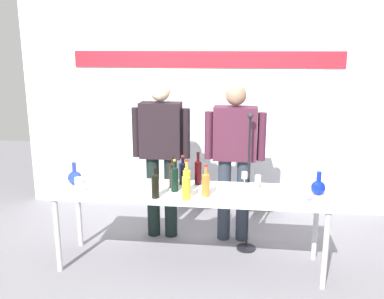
% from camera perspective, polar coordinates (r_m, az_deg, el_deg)
% --- Properties ---
extents(ground_plane, '(10.00, 10.00, 0.00)m').
position_cam_1_polar(ground_plane, '(4.30, -0.25, -15.26)').
color(ground_plane, slate).
extents(back_wall, '(4.75, 0.11, 3.00)m').
position_cam_1_polar(back_wall, '(5.35, 1.89, 7.55)').
color(back_wall, white).
rests_on(back_wall, ground).
extents(display_table, '(2.55, 0.63, 0.77)m').
position_cam_1_polar(display_table, '(4.00, -0.27, -6.36)').
color(display_table, white).
rests_on(display_table, ground).
extents(decanter_blue_left, '(0.13, 0.13, 0.22)m').
position_cam_1_polar(decanter_blue_left, '(4.28, -15.55, -3.64)').
color(decanter_blue_left, '#1F359E').
rests_on(decanter_blue_left, display_table).
extents(decanter_blue_right, '(0.13, 0.13, 0.22)m').
position_cam_1_polar(decanter_blue_right, '(4.03, 16.67, -4.85)').
color(decanter_blue_right, '#0D22B5').
rests_on(decanter_blue_right, display_table).
extents(presenter_left, '(0.63, 0.22, 1.73)m').
position_cam_1_polar(presenter_left, '(4.57, -4.18, 0.06)').
color(presenter_left, black).
rests_on(presenter_left, ground).
extents(presenter_right, '(0.64, 0.22, 1.70)m').
position_cam_1_polar(presenter_right, '(4.49, 5.77, -0.40)').
color(presenter_right, '#2C3441').
rests_on(presenter_right, ground).
extents(wine_bottle_0, '(0.07, 0.07, 0.29)m').
position_cam_1_polar(wine_bottle_0, '(3.72, -0.82, -4.94)').
color(wine_bottle_0, gold).
rests_on(wine_bottle_0, display_table).
extents(wine_bottle_1, '(0.06, 0.06, 0.32)m').
position_cam_1_polar(wine_bottle_1, '(4.03, -2.64, -3.31)').
color(wine_bottle_1, black).
rests_on(wine_bottle_1, display_table).
extents(wine_bottle_2, '(0.07, 0.07, 0.29)m').
position_cam_1_polar(wine_bottle_2, '(4.12, -1.25, -3.06)').
color(wine_bottle_2, black).
rests_on(wine_bottle_2, display_table).
extents(wine_bottle_3, '(0.07, 0.07, 0.30)m').
position_cam_1_polar(wine_bottle_3, '(3.80, 1.88, -4.56)').
color(wine_bottle_3, orange).
rests_on(wine_bottle_3, display_table).
extents(wine_bottle_4, '(0.07, 0.07, 0.32)m').
position_cam_1_polar(wine_bottle_4, '(4.12, 0.82, -2.91)').
color(wine_bottle_4, black).
rests_on(wine_bottle_4, display_table).
extents(wine_bottle_5, '(0.07, 0.07, 0.31)m').
position_cam_1_polar(wine_bottle_5, '(3.93, -2.37, -3.83)').
color(wine_bottle_5, black).
rests_on(wine_bottle_5, display_table).
extents(wine_bottle_6, '(0.07, 0.07, 0.31)m').
position_cam_1_polar(wine_bottle_6, '(3.90, -0.72, -4.01)').
color(wine_bottle_6, gold).
rests_on(wine_bottle_6, display_table).
extents(wine_bottle_7, '(0.07, 0.07, 0.29)m').
position_cam_1_polar(wine_bottle_7, '(3.77, -4.99, -4.71)').
color(wine_bottle_7, black).
rests_on(wine_bottle_7, display_table).
extents(wine_glass_left_0, '(0.06, 0.06, 0.17)m').
position_cam_1_polar(wine_glass_left_0, '(4.08, -13.63, -3.66)').
color(wine_glass_left_0, white).
rests_on(wine_glass_left_0, display_table).
extents(wine_glass_left_1, '(0.07, 0.07, 0.15)m').
position_cam_1_polar(wine_glass_left_1, '(4.02, -15.09, -4.22)').
color(wine_glass_left_1, white).
rests_on(wine_glass_left_1, display_table).
extents(wine_glass_left_2, '(0.07, 0.07, 0.14)m').
position_cam_1_polar(wine_glass_left_2, '(3.95, -12.20, -4.54)').
color(wine_glass_left_2, white).
rests_on(wine_glass_left_2, display_table).
extents(wine_glass_left_3, '(0.06, 0.06, 0.17)m').
position_cam_1_polar(wine_glass_left_3, '(4.23, -13.10, -3.00)').
color(wine_glass_left_3, white).
rests_on(wine_glass_left_3, display_table).
extents(wine_glass_right_0, '(0.06, 0.06, 0.14)m').
position_cam_1_polar(wine_glass_right_0, '(4.04, 8.88, -4.04)').
color(wine_glass_right_0, white).
rests_on(wine_glass_right_0, display_table).
extents(wine_glass_right_1, '(0.06, 0.06, 0.14)m').
position_cam_1_polar(wine_glass_right_1, '(3.78, 9.86, -5.26)').
color(wine_glass_right_1, white).
rests_on(wine_glass_right_1, display_table).
extents(wine_glass_right_2, '(0.06, 0.06, 0.13)m').
position_cam_1_polar(wine_glass_right_2, '(4.14, 7.10, -3.51)').
color(wine_glass_right_2, white).
rests_on(wine_glass_right_2, display_table).
extents(wine_glass_right_3, '(0.06, 0.06, 0.14)m').
position_cam_1_polar(wine_glass_right_3, '(3.76, 15.28, -5.67)').
color(wine_glass_right_3, white).
rests_on(wine_glass_right_3, display_table).
extents(microphone_stand, '(0.20, 0.20, 1.45)m').
position_cam_1_polar(microphone_stand, '(4.42, 7.49, -7.60)').
color(microphone_stand, black).
rests_on(microphone_stand, ground).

